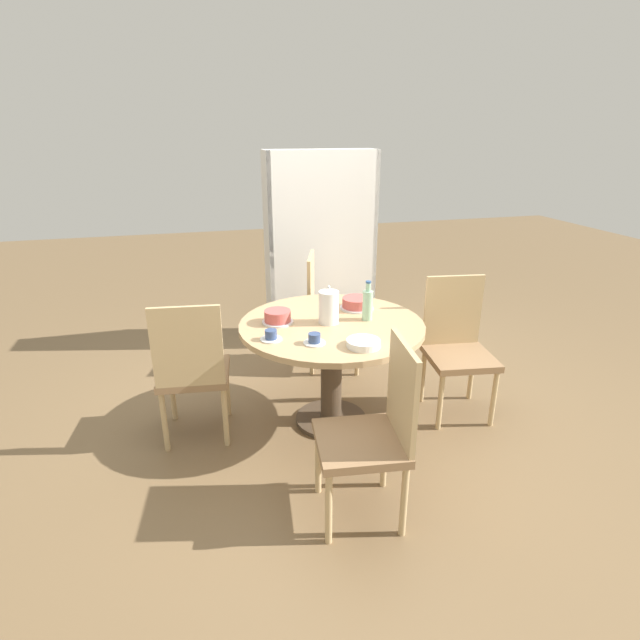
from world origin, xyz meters
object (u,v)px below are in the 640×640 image
Objects in this scene: water_bottle at (368,304)px; cake_main at (357,303)px; chair_c at (327,310)px; cake_second at (278,317)px; cup_b at (271,336)px; coffee_pot at (329,306)px; bookshelf at (322,256)px; chair_a at (374,430)px; chair_b at (457,345)px; cup_a at (314,340)px; chair_d at (193,369)px.

cake_main is at bearing 88.73° from water_bottle.
cake_second is (-0.53, -0.75, 0.26)m from chair_c.
cake_second reaches higher than cup_b.
coffee_pot reaches higher than cake_second.
water_bottle is (-0.08, -1.40, 0.02)m from bookshelf.
chair_a is 1.03m from cake_second.
chair_b is 4.79× the size of cake_second.
bookshelf is 6.95× the size of coffee_pot.
cup_b is at bearing 65.04° from bookshelf.
bookshelf reaches higher than chair_c.
cake_main is (0.25, 0.20, -0.07)m from coffee_pot.
cake_second is at bearing 163.07° from chair_c.
chair_b is at bearing -23.01° from cake_main.
coffee_pot is 0.25m from water_bottle.
chair_b is at bearing 110.79° from bookshelf.
cup_a is (-0.42, -0.28, -0.08)m from water_bottle.
chair_c is 1.22m from cup_a.
bookshelf reaches higher than chair_b.
coffee_pot reaches higher than cup_b.
chair_a is at bearing -169.83° from chair_c.
cake_second is 0.40m from cup_a.
coffee_pot is (0.02, 0.87, 0.34)m from chair_a.
chair_b is 1.11m from chair_c.
chair_d reaches higher than cup_b.
chair_d is 3.83× the size of coffee_pot.
chair_c is at bearing 70.71° from cup_a.
coffee_pot reaches higher than chair_d.
chair_a is at bearing -107.49° from water_bottle.
chair_b is 1.73m from chair_d.
coffee_pot is (-0.33, -1.39, 0.03)m from bookshelf.
chair_d is 1.15m from cake_main.
cake_main is at bearing 12.38° from cake_second.
chair_a is 1.00× the size of chair_c.
chair_b and chair_d have the same top height.
coffee_pot is 0.33m from cake_main.
cup_a is (0.14, -0.37, -0.01)m from cake_second.
chair_c is 7.36× the size of cup_b.
cup_a is 1.00× the size of cup_b.
cup_a is (0.68, -0.32, 0.25)m from chair_d.
chair_d is at bearing -174.52° from cake_second.
chair_a and chair_d have the same top height.
bookshelf is (-0.55, 1.45, 0.31)m from chair_b.
chair_d is at bearing -130.40° from chair_a.
cake_second is at bearing -167.65° from chair_d.
coffee_pot is 0.33m from cake_second.
chair_b is 1.00× the size of chair_c.
cake_main is (0.03, -0.63, 0.26)m from chair_c.
chair_b reaches higher than cake_second.
cup_a is at bearing 161.82° from chair_d.
chair_a is 1.00× the size of chair_b.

